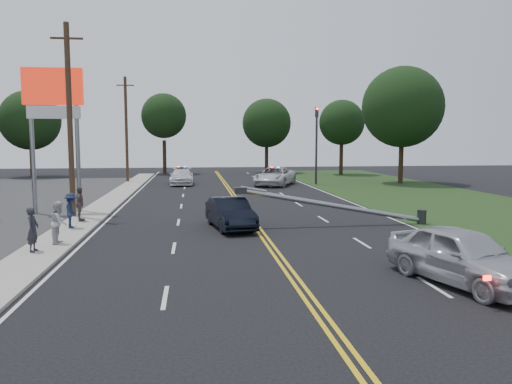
{
  "coord_description": "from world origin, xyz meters",
  "views": [
    {
      "loc": [
        -2.92,
        -14.84,
        4.1
      ],
      "look_at": [
        -0.07,
        7.82,
        1.7
      ],
      "focal_mm": 35.0,
      "sensor_mm": 36.0,
      "label": 1
    }
  ],
  "objects": [
    {
      "name": "sidewalk",
      "position": [
        -8.4,
        10.0,
        0.06
      ],
      "size": [
        1.8,
        70.0,
        0.12
      ],
      "primitive_type": "cube",
      "color": "#9D988E",
      "rests_on": "ground"
    },
    {
      "name": "bystander_a",
      "position": [
        -8.63,
        3.52,
        0.91
      ],
      "size": [
        0.42,
        0.6,
        1.59
      ],
      "primitive_type": "imported",
      "rotation": [
        0.0,
        0.0,
        1.51
      ],
      "color": "#26262D",
      "rests_on": "sidewalk"
    },
    {
      "name": "tree_6",
      "position": [
        -6.37,
        46.39,
        6.92
      ],
      "size": [
        5.36,
        5.36,
        9.63
      ],
      "color": "black",
      "rests_on": "ground"
    },
    {
      "name": "tree_7",
      "position": [
        6.13,
        46.66,
        6.13
      ],
      "size": [
        6.02,
        6.02,
        9.15
      ],
      "color": "black",
      "rests_on": "ground"
    },
    {
      "name": "emergency_b",
      "position": [
        -4.0,
        31.14,
        0.74
      ],
      "size": [
        2.08,
        5.12,
        1.48
      ],
      "primitive_type": "imported",
      "rotation": [
        0.0,
        0.0,
        0.0
      ],
      "color": "silver",
      "rests_on": "ground"
    },
    {
      "name": "crashed_sedan",
      "position": [
        -1.25,
        7.95,
        0.71
      ],
      "size": [
        2.25,
        4.53,
        1.43
      ],
      "primitive_type": "imported",
      "rotation": [
        0.0,
        0.0,
        0.18
      ],
      "color": "black",
      "rests_on": "ground"
    },
    {
      "name": "utility_pole_mid",
      "position": [
        -9.2,
        12.0,
        5.08
      ],
      "size": [
        1.6,
        0.28,
        10.0
      ],
      "color": "#382619",
      "rests_on": "ground"
    },
    {
      "name": "pylon_sign",
      "position": [
        -10.5,
        14.0,
        6.0
      ],
      "size": [
        3.2,
        0.35,
        8.0
      ],
      "color": "gray",
      "rests_on": "ground"
    },
    {
      "name": "emergency_a",
      "position": [
        4.33,
        29.27,
        0.82
      ],
      "size": [
        4.94,
        6.49,
        1.64
      ],
      "primitive_type": "imported",
      "rotation": [
        0.0,
        0.0,
        -0.43
      ],
      "color": "silver",
      "rests_on": "ground"
    },
    {
      "name": "bystander_c",
      "position": [
        -8.43,
        8.34,
        0.92
      ],
      "size": [
        0.68,
        1.07,
        1.59
      ],
      "primitive_type": "imported",
      "rotation": [
        0.0,
        0.0,
        1.66
      ],
      "color": "#19233F",
      "rests_on": "sidewalk"
    },
    {
      "name": "bystander_b",
      "position": [
        -8.08,
        4.91,
        0.94
      ],
      "size": [
        0.65,
        0.82,
        1.63
      ],
      "primitive_type": "imported",
      "rotation": [
        0.0,
        0.0,
        1.53
      ],
      "color": "#BBBBC0",
      "rests_on": "sidewalk"
    },
    {
      "name": "tree_8",
      "position": [
        14.38,
        42.27,
        6.09
      ],
      "size": [
        5.28,
        5.28,
        8.75
      ],
      "color": "black",
      "rests_on": "ground"
    },
    {
      "name": "waiting_sedan",
      "position": [
        4.63,
        -1.8,
        0.82
      ],
      "size": [
        3.23,
        5.18,
        1.64
      ],
      "primitive_type": "imported",
      "rotation": [
        0.0,
        0.0,
        0.29
      ],
      "color": "#AFB1B7",
      "rests_on": "ground"
    },
    {
      "name": "centerline_yellow",
      "position": [
        0.0,
        10.0,
        0.01
      ],
      "size": [
        0.36,
        80.0,
        0.0
      ],
      "primitive_type": "cube",
      "color": "gold",
      "rests_on": "ground"
    },
    {
      "name": "tree_5",
      "position": [
        -20.69,
        43.08,
        6.21
      ],
      "size": [
        6.53,
        6.53,
        9.49
      ],
      "color": "black",
      "rests_on": "ground"
    },
    {
      "name": "tree_9",
      "position": [
        16.46,
        29.99,
        7.11
      ],
      "size": [
        7.5,
        7.5,
        10.87
      ],
      "color": "black",
      "rests_on": "ground"
    },
    {
      "name": "fallen_streetlight",
      "position": [
        4.19,
        8.0,
        0.92
      ],
      "size": [
        9.36,
        0.44,
        1.91
      ],
      "color": "#2D2D30",
      "rests_on": "ground"
    },
    {
      "name": "ground",
      "position": [
        0.0,
        0.0,
        0.0
      ],
      "size": [
        120.0,
        120.0,
        0.0
      ],
      "primitive_type": "plane",
      "color": "black",
      "rests_on": "ground"
    },
    {
      "name": "utility_pole_far",
      "position": [
        -9.2,
        34.0,
        5.08
      ],
      "size": [
        1.6,
        0.28,
        10.0
      ],
      "color": "#382619",
      "rests_on": "ground"
    },
    {
      "name": "bystander_d",
      "position": [
        -8.47,
        10.26,
        0.97
      ],
      "size": [
        0.57,
        1.05,
        1.7
      ],
      "primitive_type": "imported",
      "rotation": [
        0.0,
        0.0,
        1.73
      ],
      "color": "#5E4D4B",
      "rests_on": "sidewalk"
    },
    {
      "name": "grass_verge",
      "position": [
        13.5,
        10.0,
        0.01
      ],
      "size": [
        12.0,
        80.0,
        0.01
      ],
      "primitive_type": "cube",
      "color": "black",
      "rests_on": "ground"
    },
    {
      "name": "traffic_signal",
      "position": [
        8.3,
        30.0,
        4.21
      ],
      "size": [
        0.28,
        0.41,
        7.05
      ],
      "color": "#2D2D30",
      "rests_on": "ground"
    }
  ]
}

